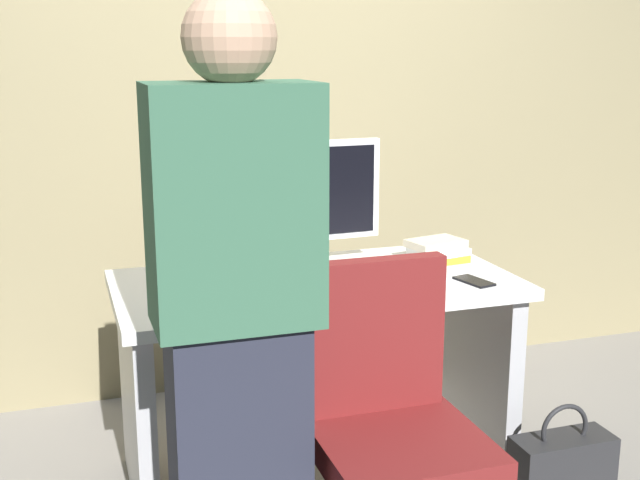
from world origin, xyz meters
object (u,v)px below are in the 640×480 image
object	(u,v)px
monitor	(309,197)
book_stack	(439,250)
desk	(316,342)
cup_near_keyboard	(183,287)
keyboard	(311,288)
mouse	(399,276)
person_at_desk	(236,326)
handbag	(561,472)
cell_phone	(474,281)
office_chair	(393,451)

from	to	relation	value
monitor	book_stack	distance (m)	0.53
desk	cup_near_keyboard	xyz separation A→B (m)	(-0.47, -0.10, 0.27)
keyboard	mouse	size ratio (longest dim) A/B	4.30
book_stack	monitor	bearing A→B (deg)	171.12
person_at_desk	keyboard	xyz separation A→B (m)	(0.37, 0.57, -0.10)
cup_near_keyboard	handbag	size ratio (longest dim) A/B	0.23
monitor	cell_phone	distance (m)	0.65
office_chair	person_at_desk	size ratio (longest dim) A/B	0.57
handbag	cup_near_keyboard	bearing A→B (deg)	161.74
desk	handbag	distance (m)	0.93
person_at_desk	monitor	bearing A→B (deg)	62.00
keyboard	mouse	distance (m)	0.32
office_chair	keyboard	distance (m)	0.64
office_chair	keyboard	size ratio (longest dim) A/B	2.19
cup_near_keyboard	mouse	bearing A→B (deg)	-1.07
office_chair	book_stack	distance (m)	0.99
person_at_desk	mouse	xyz separation A→B (m)	(0.69, 0.58, -0.09)
handbag	office_chair	bearing A→B (deg)	-163.82
cup_near_keyboard	cell_phone	xyz separation A→B (m)	(0.97, -0.10, -0.04)
book_stack	mouse	bearing A→B (deg)	-140.59
desk	mouse	bearing A→B (deg)	-22.96
keyboard	office_chair	bearing A→B (deg)	-83.51
cup_near_keyboard	office_chair	bearing A→B (deg)	-51.46
book_stack	handbag	xyz separation A→B (m)	(0.19, -0.58, -0.64)
desk	office_chair	bearing A→B (deg)	-89.92
mouse	book_stack	distance (m)	0.32
cup_near_keyboard	handbag	bearing A→B (deg)	-18.26
mouse	cup_near_keyboard	xyz separation A→B (m)	(-0.73, 0.01, 0.03)
monitor	handbag	bearing A→B (deg)	-44.08
office_chair	cup_near_keyboard	distance (m)	0.83
handbag	person_at_desk	bearing A→B (deg)	-169.51
desk	handbag	bearing A→B (deg)	-34.60
keyboard	book_stack	xyz separation A→B (m)	(0.57, 0.22, 0.03)
person_at_desk	monitor	size ratio (longest dim) A/B	3.03
mouse	person_at_desk	bearing A→B (deg)	-139.97
office_chair	person_at_desk	world-z (taller)	person_at_desk
monitor	book_stack	bearing A→B (deg)	-8.88
office_chair	book_stack	bearing A→B (deg)	56.77
monitor	cup_near_keyboard	xyz separation A→B (m)	(-0.50, -0.26, -0.21)
desk	office_chair	xyz separation A→B (m)	(0.00, -0.69, -0.07)
cup_near_keyboard	book_stack	size ratio (longest dim) A/B	0.38
cup_near_keyboard	book_stack	xyz separation A→B (m)	(0.98, 0.19, -0.00)
keyboard	monitor	bearing A→B (deg)	74.31
mouse	cup_near_keyboard	bearing A→B (deg)	178.93
keyboard	mouse	xyz separation A→B (m)	(0.32, 0.01, 0.01)
person_at_desk	handbag	size ratio (longest dim) A/B	4.34
office_chair	cell_phone	xyz separation A→B (m)	(0.50, 0.48, 0.31)
cup_near_keyboard	keyboard	bearing A→B (deg)	-3.97
mouse	cup_near_keyboard	distance (m)	0.73
monitor	book_stack	size ratio (longest dim) A/B	2.37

